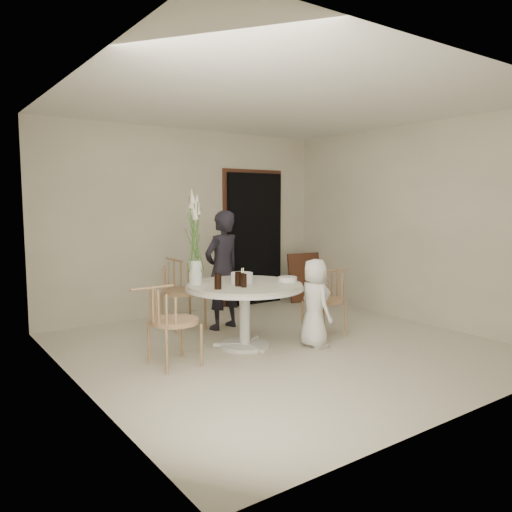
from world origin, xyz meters
TOP-DOWN VIEW (x-y plane):
  - ground at (0.00, 0.00)m, footprint 4.50×4.50m
  - room_shell at (0.00, 0.00)m, footprint 4.50×4.50m
  - doorway at (1.15, 2.19)m, footprint 1.00×0.10m
  - door_trim at (1.15, 2.23)m, footprint 1.12×0.03m
  - table at (-0.35, 0.25)m, footprint 1.33×1.33m
  - picture_frame at (1.95, 1.86)m, footprint 0.62×0.26m
  - chair_far at (-0.54, 1.53)m, footprint 0.52×0.55m
  - chair_right at (0.85, 0.11)m, footprint 0.50×0.47m
  - chair_left at (-1.40, 0.12)m, footprint 0.52×0.48m
  - girl at (-0.11, 1.12)m, footprint 0.63×0.48m
  - boy at (0.31, -0.20)m, footprint 0.40×0.54m
  - birthday_cake at (-0.35, 0.30)m, footprint 0.25×0.25m
  - cola_tumbler_a at (-0.49, 0.06)m, footprint 0.08×0.08m
  - cola_tumbler_b at (-0.50, 0.16)m, footprint 0.10×0.10m
  - cola_tumbler_c at (-0.78, 0.12)m, footprint 0.08×0.08m
  - cola_tumbler_d at (-0.42, 0.21)m, footprint 0.07×0.07m
  - plate_stack at (0.15, 0.10)m, footprint 0.28×0.28m
  - flower_vase at (-0.83, 0.52)m, footprint 0.14×0.14m

SIDE VIEW (x-z plane):
  - ground at x=0.00m, z-range 0.00..0.00m
  - picture_frame at x=1.95m, z-range 0.00..0.80m
  - boy at x=0.31m, z-range 0.00..1.01m
  - chair_right at x=0.85m, z-range 0.12..0.93m
  - chair_left at x=-1.40m, z-range 0.12..0.96m
  - chair_far at x=-0.54m, z-range 0.13..1.03m
  - table at x=-0.35m, z-range 0.25..0.98m
  - plate_stack at x=0.15m, z-range 0.73..0.78m
  - girl at x=-0.11m, z-range 0.00..1.54m
  - birthday_cake at x=-0.35m, z-range 0.71..0.87m
  - cola_tumbler_d at x=-0.42m, z-range 0.73..0.87m
  - cola_tumbler_a at x=-0.49m, z-range 0.73..0.87m
  - cola_tumbler_b at x=-0.50m, z-range 0.73..0.89m
  - cola_tumbler_c at x=-0.78m, z-range 0.73..0.90m
  - doorway at x=1.15m, z-range 0.00..2.10m
  - door_trim at x=1.15m, z-range 0.00..2.22m
  - flower_vase at x=-0.83m, z-range 0.70..1.77m
  - room_shell at x=0.00m, z-range -0.63..3.87m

